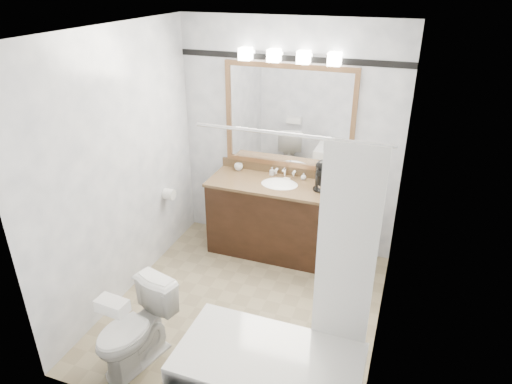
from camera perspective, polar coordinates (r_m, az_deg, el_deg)
room at (r=3.79m, az=-1.47°, el=0.45°), size 2.42×2.62×2.52m
vanity at (r=5.01m, az=2.85°, el=-3.21°), size 1.53×0.58×0.97m
mirror at (r=4.84m, az=4.08°, el=9.29°), size 1.40×0.04×1.10m
vanity_light_bar at (r=4.64m, az=4.13°, el=16.62°), size 1.02×0.14×0.12m
accent_stripe at (r=4.71m, az=4.35°, el=16.33°), size 2.40×0.01×0.06m
bathtub at (r=3.52m, az=2.04°, el=-21.53°), size 1.30×0.75×1.96m
tp_roll at (r=5.03m, az=-10.81°, el=-0.27°), size 0.11×0.12×0.12m
toilet at (r=3.86m, az=-14.95°, el=-16.23°), size 0.55×0.75×0.68m
tissue_box at (r=3.49m, az=-17.54°, el=-13.40°), size 0.24×0.15×0.09m
coffee_maker at (r=4.71m, az=8.23°, el=2.24°), size 0.16×0.20×0.31m
cup_left at (r=5.15m, az=-2.20°, el=3.15°), size 0.11×0.11×0.07m
soap_bottle_a at (r=5.02m, az=2.01°, el=2.62°), size 0.05×0.05×0.09m
soap_bottle_b at (r=4.93m, az=5.96°, el=1.95°), size 0.07×0.07×0.08m
soap_bar at (r=4.91m, az=3.83°, el=1.62°), size 0.08×0.06×0.02m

